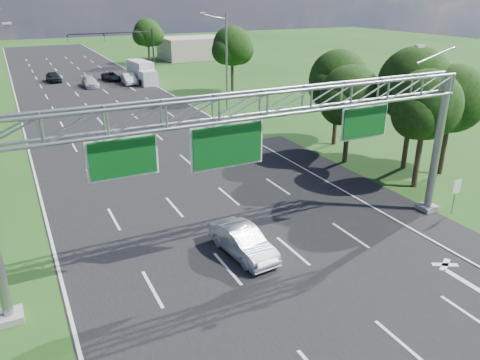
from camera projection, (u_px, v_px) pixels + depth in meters
ground at (151, 151)px, 37.88m from camera, size 220.00×220.00×0.00m
road at (151, 151)px, 37.88m from camera, size 18.00×180.00×0.02m
road_flare at (386, 201)px, 28.82m from camera, size 3.00×30.00×0.02m
sign_gantry at (265, 117)px, 20.50m from camera, size 23.50×1.00×9.56m
regulatory_sign at (456, 190)px, 26.66m from camera, size 0.60×0.08×2.10m
traffic_signal at (129, 43)px, 68.11m from camera, size 12.21×0.24×7.00m
streetlight_r_mid at (225, 58)px, 48.78m from camera, size 2.97×0.22×10.16m
tree_cluster_right at (393, 94)px, 33.05m from camera, size 9.91×14.60×8.68m
tree_verge_rd at (233, 48)px, 57.41m from camera, size 5.76×4.80×8.28m
tree_verge_re at (148, 34)px, 81.65m from camera, size 5.76×4.80×7.84m
building_right at (194, 48)px, 90.24m from camera, size 12.00×9.00×4.00m
silver_sedan at (243, 242)px, 22.72m from camera, size 1.97×4.46×1.42m
car_queue_a at (90, 82)px, 63.49m from camera, size 1.88×4.50×1.30m
car_queue_b at (111, 76)px, 68.06m from camera, size 2.32×4.40×1.18m
car_queue_c at (53, 77)px, 66.93m from camera, size 2.02×4.29×1.42m
car_queue_d at (129, 79)px, 65.39m from camera, size 1.76×4.53×1.47m
box_truck at (142, 72)px, 66.50m from camera, size 2.69×7.82×2.90m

